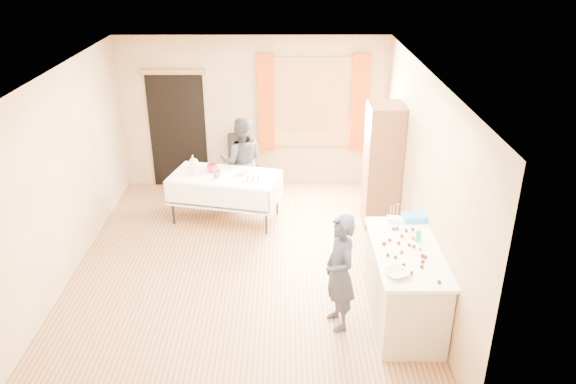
{
  "coord_description": "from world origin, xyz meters",
  "views": [
    {
      "loc": [
        0.55,
        -6.44,
        4.07
      ],
      "look_at": [
        0.58,
        0.0,
        1.1
      ],
      "focal_mm": 35.0,
      "sensor_mm": 36.0,
      "label": 1
    }
  ],
  "objects_px": {
    "cabinet": "(382,165)",
    "woman": "(242,161)",
    "party_table": "(225,193)",
    "girl": "(340,273)",
    "counter": "(404,284)",
    "chair": "(244,173)"
  },
  "relations": [
    {
      "from": "girl",
      "to": "woman",
      "type": "distance_m",
      "value": 3.48
    },
    {
      "from": "party_table",
      "to": "girl",
      "type": "height_order",
      "value": "girl"
    },
    {
      "from": "girl",
      "to": "woman",
      "type": "xyz_separation_m",
      "value": [
        -1.3,
        3.23,
        0.04
      ]
    },
    {
      "from": "woman",
      "to": "chair",
      "type": "bearing_deg",
      "value": -89.25
    },
    {
      "from": "cabinet",
      "to": "party_table",
      "type": "bearing_deg",
      "value": 178.04
    },
    {
      "from": "cabinet",
      "to": "woman",
      "type": "height_order",
      "value": "cabinet"
    },
    {
      "from": "party_table",
      "to": "woman",
      "type": "xyz_separation_m",
      "value": [
        0.22,
        0.61,
        0.29
      ]
    },
    {
      "from": "cabinet",
      "to": "counter",
      "type": "distance_m",
      "value": 2.47
    },
    {
      "from": "counter",
      "to": "girl",
      "type": "relative_size",
      "value": 1.13
    },
    {
      "from": "girl",
      "to": "counter",
      "type": "bearing_deg",
      "value": 82.79
    },
    {
      "from": "counter",
      "to": "chair",
      "type": "height_order",
      "value": "chair"
    },
    {
      "from": "chair",
      "to": "girl",
      "type": "height_order",
      "value": "girl"
    },
    {
      "from": "cabinet",
      "to": "counter",
      "type": "relative_size",
      "value": 1.18
    },
    {
      "from": "party_table",
      "to": "girl",
      "type": "relative_size",
      "value": 1.28
    },
    {
      "from": "cabinet",
      "to": "chair",
      "type": "relative_size",
      "value": 1.88
    },
    {
      "from": "counter",
      "to": "party_table",
      "type": "xyz_separation_m",
      "value": [
        -2.27,
        2.5,
        -0.01
      ]
    },
    {
      "from": "party_table",
      "to": "counter",
      "type": "bearing_deg",
      "value": -34.65
    },
    {
      "from": "chair",
      "to": "woman",
      "type": "relative_size",
      "value": 0.68
    },
    {
      "from": "counter",
      "to": "party_table",
      "type": "bearing_deg",
      "value": 132.28
    },
    {
      "from": "girl",
      "to": "party_table",
      "type": "bearing_deg",
      "value": -166.59
    },
    {
      "from": "counter",
      "to": "woman",
      "type": "bearing_deg",
      "value": 123.41
    },
    {
      "from": "cabinet",
      "to": "counter",
      "type": "height_order",
      "value": "cabinet"
    }
  ]
}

